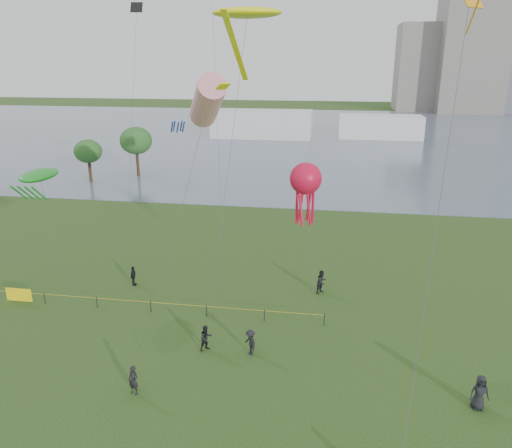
# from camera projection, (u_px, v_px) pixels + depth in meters

# --- Properties ---
(lake) EXTENTS (400.00, 120.00, 0.08)m
(lake) POSITION_uv_depth(u_px,v_px,m) (317.00, 135.00, 114.87)
(lake) COLOR slate
(lake) RESTS_ON ground_plane
(building_mid) EXTENTS (20.00, 20.00, 38.00)m
(building_mid) POSITION_uv_depth(u_px,v_px,m) (470.00, 52.00, 160.24)
(building_mid) COLOR slate
(building_mid) RESTS_ON ground_plane
(building_low) EXTENTS (16.00, 18.00, 28.00)m
(building_low) POSITION_uv_depth(u_px,v_px,m) (421.00, 67.00, 169.50)
(building_low) COLOR slate
(building_low) RESTS_ON ground_plane
(pavilion_left) EXTENTS (22.00, 8.00, 6.00)m
(pavilion_left) POSITION_uv_depth(u_px,v_px,m) (262.00, 124.00, 111.01)
(pavilion_left) COLOR silver
(pavilion_left) RESTS_ON ground_plane
(pavilion_right) EXTENTS (18.00, 7.00, 5.00)m
(pavilion_right) POSITION_uv_depth(u_px,v_px,m) (380.00, 127.00, 110.15)
(pavilion_right) COLOR white
(pavilion_right) RESTS_ON ground_plane
(trees) EXTENTS (29.37, 16.01, 9.04)m
(trees) POSITION_uv_depth(u_px,v_px,m) (22.00, 142.00, 69.11)
(trees) COLOR #322317
(trees) RESTS_ON ground_plane
(fence) EXTENTS (24.07, 0.07, 1.05)m
(fence) POSITION_uv_depth(u_px,v_px,m) (69.00, 298.00, 35.58)
(fence) COLOR black
(fence) RESTS_ON ground_plane
(spectator_a) EXTENTS (1.00, 0.99, 1.63)m
(spectator_a) POSITION_uv_depth(u_px,v_px,m) (206.00, 338.00, 30.04)
(spectator_a) COLOR black
(spectator_a) RESTS_ON ground_plane
(spectator_b) EXTENTS (1.11, 1.19, 1.61)m
(spectator_b) POSITION_uv_depth(u_px,v_px,m) (250.00, 342.00, 29.61)
(spectator_b) COLOR black
(spectator_b) RESTS_ON ground_plane
(spectator_c) EXTENTS (0.39, 0.92, 1.57)m
(spectator_c) POSITION_uv_depth(u_px,v_px,m) (133.00, 276.00, 38.71)
(spectator_c) COLOR black
(spectator_c) RESTS_ON ground_plane
(spectator_d) EXTENTS (0.96, 0.67, 1.88)m
(spectator_d) POSITION_uv_depth(u_px,v_px,m) (480.00, 392.00, 24.95)
(spectator_d) COLOR black
(spectator_d) RESTS_ON ground_plane
(spectator_f) EXTENTS (0.68, 0.54, 1.64)m
(spectator_f) POSITION_uv_depth(u_px,v_px,m) (133.00, 380.00, 26.08)
(spectator_f) COLOR black
(spectator_f) RESTS_ON ground_plane
(spectator_g) EXTENTS (1.07, 1.11, 1.80)m
(spectator_g) POSITION_uv_depth(u_px,v_px,m) (322.00, 282.00, 37.44)
(spectator_g) COLOR black
(spectator_g) RESTS_ON ground_plane
(kite_stingray) EXTENTS (4.93, 10.43, 20.22)m
(kite_stingray) POSITION_uv_depth(u_px,v_px,m) (247.00, 14.00, 34.28)
(kite_stingray) COLOR #3F3F42
(kite_windsock) EXTENTS (5.17, 6.09, 16.03)m
(kite_windsock) POSITION_uv_depth(u_px,v_px,m) (207.00, 101.00, 33.99)
(kite_windsock) COLOR #3F3F42
(kite_creature) EXTENTS (5.27, 6.38, 8.79)m
(kite_creature) POSITION_uv_depth(u_px,v_px,m) (39.00, 176.00, 37.97)
(kite_creature) COLOR #3F3F42
(kite_octopus) EXTENTS (2.17, 3.49, 10.83)m
(kite_octopus) POSITION_uv_depth(u_px,v_px,m) (306.00, 180.00, 30.63)
(kite_octopus) COLOR #3F3F42
(kite_delta) EXTENTS (4.58, 16.02, 20.15)m
(kite_delta) POSITION_uv_depth(u_px,v_px,m) (466.00, 26.00, 22.02)
(kite_delta) COLOR #3F3F42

